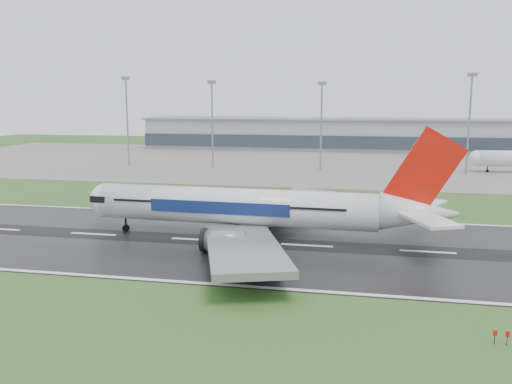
# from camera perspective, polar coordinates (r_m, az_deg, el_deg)

# --- Properties ---
(ground) EXTENTS (520.00, 520.00, 0.00)m
(ground) POSITION_cam_1_polar(r_m,az_deg,el_deg) (91.81, 18.13, -6.24)
(ground) COLOR #2A521E
(ground) RESTS_ON ground
(runway) EXTENTS (400.00, 45.00, 0.10)m
(runway) POSITION_cam_1_polar(r_m,az_deg,el_deg) (91.80, 18.13, -6.21)
(runway) COLOR black
(runway) RESTS_ON ground
(apron) EXTENTS (400.00, 130.00, 0.08)m
(apron) POSITION_cam_1_polar(r_m,az_deg,el_deg) (214.39, 14.25, 3.00)
(apron) COLOR slate
(apron) RESTS_ON ground
(terminal) EXTENTS (240.00, 36.00, 15.00)m
(terminal) POSITION_cam_1_polar(r_m,az_deg,el_deg) (273.43, 13.69, 6.03)
(terminal) COLOR gray
(terminal) RESTS_ON ground
(main_airliner) EXTENTS (68.76, 65.70, 19.67)m
(main_airliner) POSITION_cam_1_polar(r_m,az_deg,el_deg) (92.87, 0.52, 0.73)
(main_airliner) COLOR silver
(main_airliner) RESTS_ON runway
(floodmast_0) EXTENTS (0.64, 0.64, 32.34)m
(floodmast_0) POSITION_cam_1_polar(r_m,az_deg,el_deg) (207.02, -13.78, 7.26)
(floodmast_0) COLOR gray
(floodmast_0) RESTS_ON ground
(floodmast_1) EXTENTS (0.64, 0.64, 30.66)m
(floodmast_1) POSITION_cam_1_polar(r_m,az_deg,el_deg) (195.37, -4.76, 7.12)
(floodmast_1) COLOR gray
(floodmast_1) RESTS_ON ground
(floodmast_2) EXTENTS (0.64, 0.64, 29.99)m
(floodmast_2) POSITION_cam_1_polar(r_m,az_deg,el_deg) (188.39, 7.08, 6.88)
(floodmast_2) COLOR gray
(floodmast_2) RESTS_ON ground
(floodmast_3) EXTENTS (0.64, 0.64, 32.50)m
(floodmast_3) POSITION_cam_1_polar(r_m,az_deg,el_deg) (191.18, 22.10, 6.65)
(floodmast_3) COLOR gray
(floodmast_3) RESTS_ON ground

